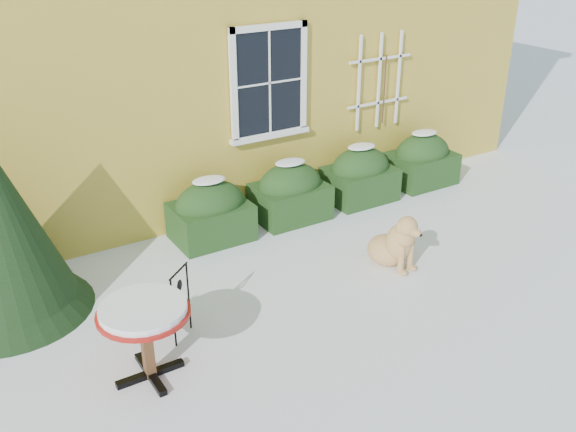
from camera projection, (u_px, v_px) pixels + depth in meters
ground at (335, 320)px, 7.23m from camera, size 80.00×80.00×0.00m
hedge_row at (326, 184)px, 9.80m from camera, size 4.95×0.80×0.91m
bistro_table at (144, 318)px, 6.06m from camera, size 0.89×0.89×0.83m
patio_chair_near at (170, 302)px, 6.81m from camera, size 0.52×0.52×0.83m
dog at (395, 244)px, 8.21m from camera, size 0.57×0.88×0.78m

